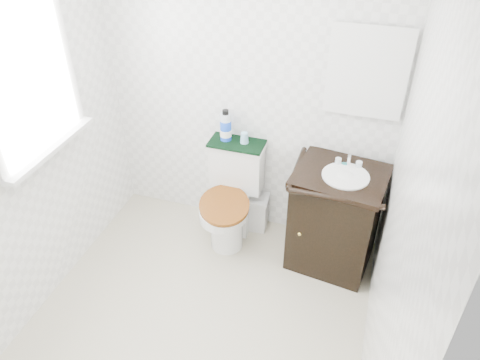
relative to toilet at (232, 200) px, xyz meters
The scene contains 13 objects.
floor 1.03m from the toilet, 87.04° to the right, with size 2.40×2.40×0.00m, color beige.
wall_back 0.88m from the toilet, 77.84° to the left, with size 2.40×2.40×0.00m, color white.
wall_left 1.66m from the toilet, 137.33° to the right, with size 2.40×2.40×0.00m, color white.
wall_right 1.73m from the toilet, 40.09° to the right, with size 2.40×2.40×0.00m, color white.
window 1.73m from the toilet, 144.86° to the right, with size 0.02×0.70×0.90m, color white.
mirror 1.41m from the toilet, 13.46° to the left, with size 0.50×0.02×0.60m, color silver.
toilet is the anchor object (origin of this frame).
vanity 0.82m from the toilet, ahead, with size 0.68×0.61×0.92m.
trash_bin 0.28m from the toilet, 40.59° to the left, with size 0.23×0.19×0.32m.
towel 0.47m from the toilet, 90.00° to the left, with size 0.42×0.22×0.02m, color black.
mouthwash_bottle 0.60m from the toilet, 123.25° to the left, with size 0.09×0.09×0.25m.
cup 0.53m from the toilet, 68.12° to the left, with size 0.07×0.07×0.08m, color #89C6E1.
soap_bar 0.95m from the toilet, ahead, with size 0.07×0.04×0.02m, color #19767A.
Camera 1 is at (0.89, -1.81, 2.65)m, focal length 35.00 mm.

